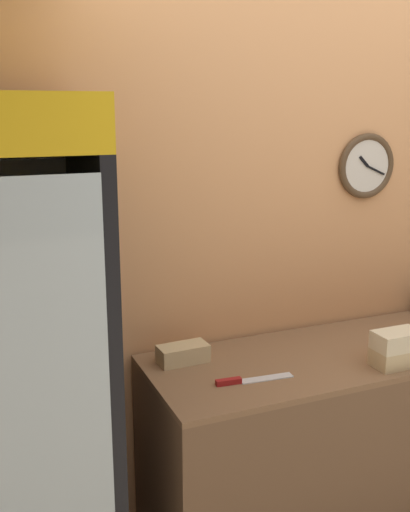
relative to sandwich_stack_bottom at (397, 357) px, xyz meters
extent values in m
cube|color=tan|center=(0.00, 0.59, 0.39)|extent=(5.20, 0.06, 2.70)
torus|color=#4C3823|center=(0.20, 0.54, 0.74)|extent=(0.32, 0.03, 0.32)
cylinder|color=silver|center=(0.20, 0.54, 0.74)|extent=(0.26, 0.01, 0.26)
cube|color=black|center=(0.17, 0.53, 0.77)|extent=(0.06, 0.01, 0.06)
cube|color=black|center=(0.25, 0.53, 0.72)|extent=(0.10, 0.01, 0.05)
cube|color=brown|center=(0.00, 0.22, -0.51)|extent=(2.00, 0.64, 0.90)
cube|color=brown|center=(0.00, 0.22, -0.05)|extent=(2.00, 0.64, 0.02)
cube|color=black|center=(-1.23, 0.22, -0.04)|extent=(0.05, 0.63, 1.84)
cube|color=silver|center=(-1.58, -0.10, -0.04)|extent=(0.66, 0.01, 1.74)
cube|color=silver|center=(-1.58, 0.20, -0.19)|extent=(0.64, 0.51, 0.01)
cylinder|color=navy|center=(-1.49, -0.02, 0.21)|extent=(0.06, 0.06, 0.14)
cylinder|color=navy|center=(-1.49, -0.02, 0.32)|extent=(0.02, 0.02, 0.06)
cylinder|color=#B2231E|center=(-1.47, -0.02, -0.13)|extent=(0.06, 0.06, 0.11)
cylinder|color=#B2231E|center=(-1.47, -0.02, -0.05)|extent=(0.02, 0.02, 0.05)
cylinder|color=#B2BCCC|center=(-1.31, -0.01, 0.23)|extent=(0.07, 0.07, 0.18)
cylinder|color=#B2BCCC|center=(-1.31, -0.01, 0.36)|extent=(0.03, 0.03, 0.08)
cylinder|color=#B2231E|center=(-1.35, -0.01, -0.13)|extent=(0.07, 0.07, 0.12)
cylinder|color=#B2231E|center=(-1.35, -0.01, -0.05)|extent=(0.03, 0.03, 0.05)
cube|color=tan|center=(0.00, 0.00, 0.00)|extent=(0.20, 0.12, 0.08)
cube|color=beige|center=(0.00, 0.00, 0.08)|extent=(0.21, 0.12, 0.08)
cube|color=tan|center=(-0.82, 0.38, 0.00)|extent=(0.22, 0.12, 0.08)
cube|color=silver|center=(-0.57, 0.10, -0.04)|extent=(0.22, 0.06, 0.00)
cube|color=maroon|center=(-0.73, 0.11, -0.03)|extent=(0.11, 0.03, 0.02)
camera|label=1|loc=(-1.65, -1.84, 1.01)|focal=42.00mm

